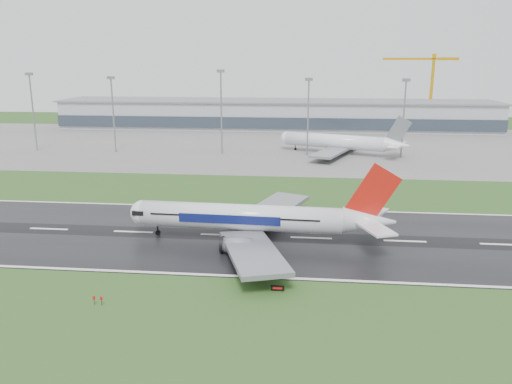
# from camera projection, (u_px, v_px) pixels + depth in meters

# --- Properties ---
(ground) EXTENTS (520.00, 520.00, 0.00)m
(ground) POSITION_uv_depth(u_px,v_px,m) (221.00, 235.00, 113.42)
(ground) COLOR #25491B
(ground) RESTS_ON ground
(runway) EXTENTS (400.00, 45.00, 0.10)m
(runway) POSITION_uv_depth(u_px,v_px,m) (221.00, 235.00, 113.41)
(runway) COLOR black
(runway) RESTS_ON ground
(apron) EXTENTS (400.00, 130.00, 0.08)m
(apron) POSITION_uv_depth(u_px,v_px,m) (267.00, 145.00, 233.79)
(apron) COLOR slate
(apron) RESTS_ON ground
(terminal) EXTENTS (240.00, 36.00, 15.00)m
(terminal) POSITION_uv_depth(u_px,v_px,m) (275.00, 115.00, 289.70)
(terminal) COLOR #9799A2
(terminal) RESTS_ON ground
(main_airliner) EXTENTS (59.31, 56.71, 16.82)m
(main_airliner) POSITION_uv_depth(u_px,v_px,m) (259.00, 202.00, 108.08)
(main_airliner) COLOR silver
(main_airliner) RESTS_ON runway
(parked_airliner) EXTENTS (70.07, 67.86, 16.22)m
(parked_airliner) POSITION_uv_depth(u_px,v_px,m) (340.00, 134.00, 209.44)
(parked_airliner) COLOR white
(parked_airliner) RESTS_ON apron
(tower_crane) EXTENTS (40.69, 13.53, 41.36)m
(tower_crane) POSITION_uv_depth(u_px,v_px,m) (431.00, 91.00, 292.10)
(tower_crane) COLOR #BC8504
(tower_crane) RESTS_ON ground
(runway_sign) EXTENTS (2.29, 0.84, 1.04)m
(runway_sign) POSITION_uv_depth(u_px,v_px,m) (277.00, 288.00, 85.80)
(runway_sign) COLOR black
(runway_sign) RESTS_ON ground
(floodmast_0) EXTENTS (0.64, 0.64, 31.50)m
(floodmast_0) POSITION_uv_depth(u_px,v_px,m) (33.00, 114.00, 215.37)
(floodmast_0) COLOR gray
(floodmast_0) RESTS_ON ground
(floodmast_1) EXTENTS (0.64, 0.64, 30.09)m
(floodmast_1) POSITION_uv_depth(u_px,v_px,m) (113.00, 116.00, 212.09)
(floodmast_1) COLOR gray
(floodmast_1) RESTS_ON ground
(floodmast_2) EXTENTS (0.64, 0.64, 32.86)m
(floodmast_2) POSITION_uv_depth(u_px,v_px,m) (221.00, 114.00, 207.24)
(floodmast_2) COLOR gray
(floodmast_2) RESTS_ON ground
(floodmast_3) EXTENTS (0.64, 0.64, 29.75)m
(floodmast_3) POSITION_uv_depth(u_px,v_px,m) (308.00, 119.00, 204.16)
(floodmast_3) COLOR gray
(floodmast_3) RESTS_ON ground
(floodmast_4) EXTENTS (0.64, 0.64, 29.64)m
(floodmast_4) POSITION_uv_depth(u_px,v_px,m) (403.00, 120.00, 200.48)
(floodmast_4) COLOR gray
(floodmast_4) RESTS_ON ground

